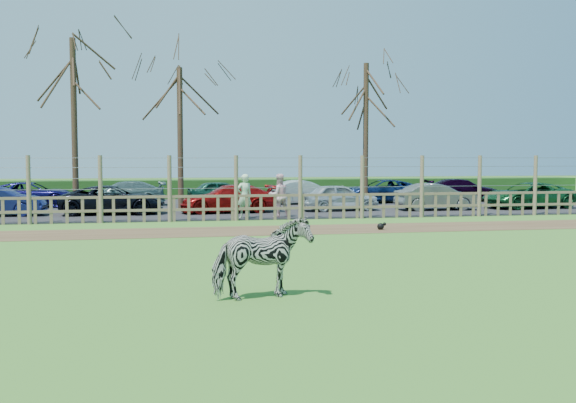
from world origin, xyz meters
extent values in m
plane|color=#5AA63E|center=(0.00, 0.00, 0.00)|extent=(120.00, 120.00, 0.00)
cube|color=brown|center=(0.00, 4.50, 0.01)|extent=(34.00, 2.80, 0.01)
cube|color=#232326|center=(0.00, 14.50, 0.02)|extent=(44.00, 13.00, 0.04)
cube|color=#1E4716|center=(0.00, 21.50, 0.55)|extent=(46.00, 2.00, 1.10)
cube|color=brown|center=(0.00, 8.00, 0.45)|extent=(30.00, 0.06, 0.10)
cube|color=brown|center=(0.00, 8.00, 0.95)|extent=(30.00, 0.06, 0.10)
cylinder|color=brown|center=(-7.50, 8.00, 1.25)|extent=(0.16, 0.16, 2.50)
cylinder|color=brown|center=(-5.00, 8.00, 1.25)|extent=(0.16, 0.16, 2.50)
cylinder|color=brown|center=(-2.50, 8.00, 1.25)|extent=(0.16, 0.16, 2.50)
cylinder|color=brown|center=(0.00, 8.00, 1.25)|extent=(0.16, 0.16, 2.50)
cylinder|color=brown|center=(2.50, 8.00, 1.25)|extent=(0.16, 0.16, 2.50)
cylinder|color=brown|center=(5.00, 8.00, 1.25)|extent=(0.16, 0.16, 2.50)
cylinder|color=brown|center=(7.50, 8.00, 1.25)|extent=(0.16, 0.16, 2.50)
cylinder|color=brown|center=(10.00, 8.00, 1.25)|extent=(0.16, 0.16, 2.50)
cylinder|color=brown|center=(12.50, 8.00, 1.25)|extent=(0.16, 0.16, 2.50)
cylinder|color=gray|center=(0.00, 8.00, 1.25)|extent=(30.00, 0.02, 0.02)
cylinder|color=gray|center=(0.00, 8.00, 1.65)|extent=(30.00, 0.02, 0.02)
cylinder|color=gray|center=(0.00, 8.00, 2.05)|extent=(30.00, 0.02, 0.02)
cylinder|color=gray|center=(0.00, 8.00, 2.40)|extent=(30.00, 0.02, 0.02)
cylinder|color=#3D2B1E|center=(-6.50, 12.50, 3.75)|extent=(0.26, 0.26, 7.50)
cylinder|color=#3D2B1E|center=(-2.00, 13.50, 3.25)|extent=(0.26, 0.26, 6.50)
cylinder|color=#3D2B1E|center=(7.00, 14.00, 3.50)|extent=(0.26, 0.26, 7.00)
imported|color=gray|center=(-0.95, -5.60, 0.71)|extent=(1.81, 1.14, 1.41)
imported|color=#B8EBB2|center=(0.39, 8.66, 0.90)|extent=(0.72, 0.58, 1.72)
imported|color=beige|center=(1.78, 8.74, 0.90)|extent=(0.93, 0.78, 1.72)
sphere|color=black|center=(4.43, 4.02, 0.11)|extent=(0.23, 0.23, 0.23)
sphere|color=black|center=(4.57, 4.02, 0.20)|extent=(0.11, 0.11, 0.11)
imported|color=black|center=(-4.88, 11.31, 0.64)|extent=(4.34, 2.03, 1.20)
imported|color=#980E0D|center=(-0.02, 11.17, 0.64)|extent=(4.27, 2.05, 1.20)
imported|color=#B2BDC1|center=(4.95, 11.30, 0.64)|extent=(3.63, 1.73, 1.20)
imported|color=#5B5F5C|center=(9.35, 10.84, 0.64)|extent=(3.65, 1.29, 1.20)
imported|color=#155328|center=(13.99, 11.03, 0.64)|extent=(4.52, 2.47, 1.20)
imported|color=#100D50|center=(-9.03, 15.90, 0.64)|extent=(4.38, 2.12, 1.20)
imported|color=#4E6A68|center=(-4.79, 15.90, 0.64)|extent=(4.27, 2.05, 1.20)
imported|color=#184C38|center=(0.10, 16.01, 0.64)|extent=(3.66, 1.81, 1.20)
imported|color=#B4C5BF|center=(4.27, 15.62, 0.64)|extent=(3.74, 1.58, 1.20)
imported|color=#0E2250|center=(8.51, 15.90, 0.64)|extent=(4.40, 2.17, 1.20)
imported|color=black|center=(13.11, 16.04, 0.64)|extent=(4.28, 2.09, 1.20)
camera|label=1|loc=(-2.48, -16.38, 2.44)|focal=40.00mm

